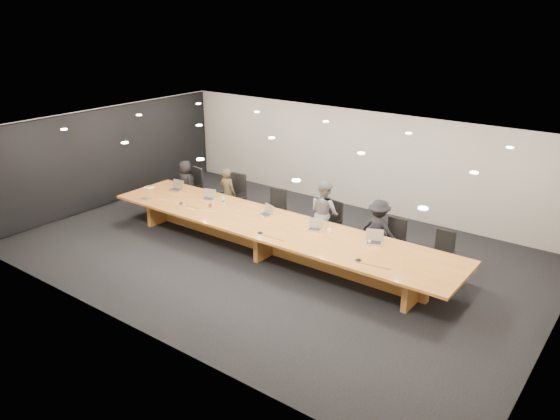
# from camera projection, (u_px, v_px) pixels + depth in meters

# --- Properties ---
(ground) EXTENTS (12.00, 12.00, 0.00)m
(ground) POSITION_uv_depth(u_px,v_px,m) (272.00, 253.00, 12.82)
(ground) COLOR black
(ground) RESTS_ON ground
(back_wall) EXTENTS (12.00, 0.02, 2.80)m
(back_wall) POSITION_uv_depth(u_px,v_px,m) (359.00, 160.00, 15.33)
(back_wall) COLOR beige
(back_wall) RESTS_ON ground
(left_wall_panel) EXTENTS (0.08, 7.84, 2.74)m
(left_wall_panel) POSITION_uv_depth(u_px,v_px,m) (108.00, 157.00, 15.66)
(left_wall_panel) COLOR black
(left_wall_panel) RESTS_ON ground
(conference_table) EXTENTS (9.00, 1.80, 0.75)m
(conference_table) POSITION_uv_depth(u_px,v_px,m) (272.00, 233.00, 12.64)
(conference_table) COLOR #9B5B22
(conference_table) RESTS_ON ground
(chair_far_left) EXTENTS (0.66, 0.66, 1.10)m
(chair_far_left) POSITION_uv_depth(u_px,v_px,m) (192.00, 186.00, 15.79)
(chair_far_left) COLOR black
(chair_far_left) RESTS_ON ground
(chair_left) EXTENTS (0.64, 0.64, 1.19)m
(chair_left) POSITION_uv_depth(u_px,v_px,m) (233.00, 195.00, 14.92)
(chair_left) COLOR black
(chair_left) RESTS_ON ground
(chair_mid_left) EXTENTS (0.60, 0.60, 1.10)m
(chair_mid_left) POSITION_uv_depth(u_px,v_px,m) (274.00, 210.00, 13.97)
(chair_mid_left) COLOR black
(chair_mid_left) RESTS_ON ground
(chair_mid_right) EXTENTS (0.63, 0.63, 1.06)m
(chair_mid_right) POSITION_uv_depth(u_px,v_px,m) (329.00, 222.00, 13.23)
(chair_mid_right) COLOR black
(chair_mid_right) RESTS_ON ground
(chair_right) EXTENTS (0.56, 0.56, 1.03)m
(chair_right) POSITION_uv_depth(u_px,v_px,m) (393.00, 241.00, 12.20)
(chair_right) COLOR black
(chair_right) RESTS_ON ground
(chair_far_right) EXTENTS (0.54, 0.54, 1.00)m
(chair_far_right) POSITION_uv_depth(u_px,v_px,m) (441.00, 254.00, 11.61)
(chair_far_right) COLOR black
(chair_far_right) RESTS_ON ground
(person_a) EXTENTS (0.75, 0.59, 1.34)m
(person_a) POSITION_uv_depth(u_px,v_px,m) (186.00, 183.00, 15.66)
(person_a) COLOR black
(person_a) RESTS_ON ground
(person_b) EXTENTS (0.51, 0.34, 1.41)m
(person_b) POSITION_uv_depth(u_px,v_px,m) (228.00, 193.00, 14.75)
(person_b) COLOR #332C1C
(person_b) RESTS_ON ground
(person_c) EXTENTS (0.95, 0.85, 1.61)m
(person_c) POSITION_uv_depth(u_px,v_px,m) (324.00, 213.00, 13.06)
(person_c) COLOR #5D5E60
(person_c) RESTS_ON ground
(person_d) EXTENTS (0.93, 0.55, 1.42)m
(person_d) POSITION_uv_depth(u_px,v_px,m) (378.00, 230.00, 12.33)
(person_d) COLOR black
(person_d) RESTS_ON ground
(laptop_a) EXTENTS (0.38, 0.29, 0.28)m
(laptop_a) POSITION_uv_depth(u_px,v_px,m) (175.00, 185.00, 14.79)
(laptop_a) COLOR tan
(laptop_a) RESTS_ON conference_table
(laptop_b) EXTENTS (0.38, 0.32, 0.26)m
(laptop_b) POSITION_uv_depth(u_px,v_px,m) (208.00, 195.00, 14.10)
(laptop_b) COLOR tan
(laptop_b) RESTS_ON conference_table
(laptop_c) EXTENTS (0.38, 0.32, 0.26)m
(laptop_c) POSITION_uv_depth(u_px,v_px,m) (265.00, 210.00, 13.03)
(laptop_c) COLOR #C7B598
(laptop_c) RESTS_ON conference_table
(laptop_d) EXTENTS (0.36, 0.31, 0.25)m
(laptop_d) POSITION_uv_depth(u_px,v_px,m) (315.00, 225.00, 12.17)
(laptop_d) COLOR #C0B392
(laptop_d) RESTS_ON conference_table
(laptop_e) EXTENTS (0.43, 0.38, 0.28)m
(laptop_e) POSITION_uv_depth(u_px,v_px,m) (374.00, 237.00, 11.48)
(laptop_e) COLOR #C4AF96
(laptop_e) RESTS_ON conference_table
(water_bottle) EXTENTS (0.08, 0.08, 0.22)m
(water_bottle) POSITION_uv_depth(u_px,v_px,m) (223.00, 201.00, 13.71)
(water_bottle) COLOR #B6C7C2
(water_bottle) RESTS_ON conference_table
(amber_mug) EXTENTS (0.09, 0.09, 0.10)m
(amber_mug) POSITION_uv_depth(u_px,v_px,m) (210.00, 205.00, 13.58)
(amber_mug) COLOR brown
(amber_mug) RESTS_ON conference_table
(paper_cup_near) EXTENTS (0.10, 0.10, 0.10)m
(paper_cup_near) POSITION_uv_depth(u_px,v_px,m) (329.00, 231.00, 12.05)
(paper_cup_near) COLOR white
(paper_cup_near) RESTS_ON conference_table
(paper_cup_far) EXTENTS (0.08, 0.08, 0.08)m
(paper_cup_far) POSITION_uv_depth(u_px,v_px,m) (369.00, 242.00, 11.49)
(paper_cup_far) COLOR silver
(paper_cup_far) RESTS_ON conference_table
(notepad) EXTENTS (0.26, 0.22, 0.01)m
(notepad) POSITION_uv_depth(u_px,v_px,m) (149.00, 187.00, 15.05)
(notepad) COLOR white
(notepad) RESTS_ON conference_table
(lime_gadget) EXTENTS (0.15, 0.10, 0.02)m
(lime_gadget) POSITION_uv_depth(u_px,v_px,m) (149.00, 187.00, 15.06)
(lime_gadget) COLOR #5BBB32
(lime_gadget) RESTS_ON notepad
(av_box) EXTENTS (0.24, 0.20, 0.03)m
(av_box) POSITION_uv_depth(u_px,v_px,m) (146.00, 199.00, 14.12)
(av_box) COLOR #AEAFB3
(av_box) RESTS_ON conference_table
(mic_left) EXTENTS (0.11, 0.11, 0.03)m
(mic_left) POSITION_uv_depth(u_px,v_px,m) (181.00, 203.00, 13.85)
(mic_left) COLOR black
(mic_left) RESTS_ON conference_table
(mic_center) EXTENTS (0.18, 0.18, 0.03)m
(mic_center) POSITION_uv_depth(u_px,v_px,m) (260.00, 232.00, 12.04)
(mic_center) COLOR black
(mic_center) RESTS_ON conference_table
(mic_right) EXTENTS (0.15, 0.15, 0.03)m
(mic_right) POSITION_uv_depth(u_px,v_px,m) (358.00, 259.00, 10.76)
(mic_right) COLOR black
(mic_right) RESTS_ON conference_table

